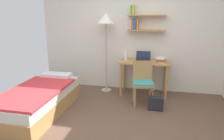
% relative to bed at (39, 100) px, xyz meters
% --- Properties ---
extents(ground_plane, '(5.28, 5.28, 0.00)m').
position_rel_bed_xyz_m(ground_plane, '(1.53, -0.37, -0.24)').
color(ground_plane, brown).
extents(wall_back, '(4.40, 0.27, 2.60)m').
position_rel_bed_xyz_m(wall_back, '(1.53, 1.65, 1.07)').
color(wall_back, silver).
rests_on(wall_back, ground_plane).
extents(bed, '(0.89, 1.89, 0.54)m').
position_rel_bed_xyz_m(bed, '(0.00, 0.00, 0.00)').
color(bed, '#B2844C').
rests_on(bed, ground_plane).
extents(desk, '(1.05, 0.58, 0.76)m').
position_rel_bed_xyz_m(desk, '(1.80, 1.33, 0.38)').
color(desk, '#B2844C').
rests_on(desk, ground_plane).
extents(desk_chair, '(0.47, 0.45, 0.86)m').
position_rel_bed_xyz_m(desk_chair, '(1.81, 0.81, 0.24)').
color(desk_chair, '#B2844C').
rests_on(desk_chair, ground_plane).
extents(standing_lamp, '(0.39, 0.39, 1.78)m').
position_rel_bed_xyz_m(standing_lamp, '(0.93, 1.36, 1.33)').
color(standing_lamp, '#B2A893').
rests_on(standing_lamp, ground_plane).
extents(laptop, '(0.32, 0.22, 0.20)m').
position_rel_bed_xyz_m(laptop, '(1.77, 1.35, 0.58)').
color(laptop, black).
rests_on(laptop, desk).
extents(water_bottle, '(0.07, 0.07, 0.24)m').
position_rel_bed_xyz_m(water_bottle, '(1.39, 1.30, 0.64)').
color(water_bottle, silver).
rests_on(water_bottle, desk).
extents(book_stack, '(0.21, 0.26, 0.10)m').
position_rel_bed_xyz_m(book_stack, '(2.15, 1.29, 0.58)').
color(book_stack, gold).
rests_on(book_stack, desk).
extents(handbag, '(0.28, 0.12, 0.41)m').
position_rel_bed_xyz_m(handbag, '(2.09, 0.55, -0.10)').
color(handbag, '#232328').
rests_on(handbag, ground_plane).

